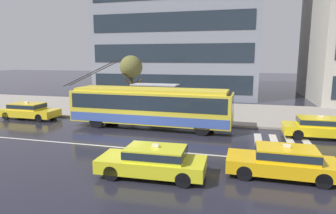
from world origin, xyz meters
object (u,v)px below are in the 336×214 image
at_px(trolleybus, 151,106).
at_px(pedestrian_at_shelter, 173,96).
at_px(street_tree_bare, 131,68).
at_px(taxi_ahead_of_bus, 322,127).
at_px(pedestrian_approaching_curb, 112,102).
at_px(bus_shelter, 156,92).
at_px(taxi_oncoming_near, 153,160).
at_px(taxi_queued_behind_bus, 29,110).
at_px(taxi_oncoming_far, 283,161).

bearing_deg(trolleybus, pedestrian_at_shelter, 83.79).
bearing_deg(street_tree_bare, taxi_ahead_of_bus, -18.38).
height_order(trolleybus, pedestrian_approaching_curb, trolleybus).
bearing_deg(bus_shelter, taxi_ahead_of_bus, -16.33).
height_order(pedestrian_at_shelter, pedestrian_approaching_curb, pedestrian_at_shelter).
distance_m(taxi_oncoming_near, street_tree_bare, 14.69).
relative_size(taxi_queued_behind_bus, street_tree_bare, 0.95).
distance_m(trolleybus, street_tree_bare, 6.39).
height_order(taxi_oncoming_near, taxi_queued_behind_bus, same).
relative_size(taxi_oncoming_near, taxi_ahead_of_bus, 0.96).
xyz_separation_m(taxi_ahead_of_bus, pedestrian_at_shelter, (-10.43, 4.26, 0.99)).
relative_size(taxi_queued_behind_bus, taxi_ahead_of_bus, 1.00).
height_order(bus_shelter, pedestrian_approaching_curb, bus_shelter).
distance_m(taxi_queued_behind_bus, pedestrian_approaching_curb, 6.57).
bearing_deg(trolleybus, taxi_ahead_of_bus, 0.67).
height_order(taxi_ahead_of_bus, taxi_oncoming_far, same).
bearing_deg(bus_shelter, street_tree_bare, 153.17).
xyz_separation_m(taxi_queued_behind_bus, bus_shelter, (9.65, 3.22, 1.37)).
bearing_deg(pedestrian_at_shelter, trolleybus, -96.21).
xyz_separation_m(trolleybus, bus_shelter, (-0.72, 3.53, 0.55)).
xyz_separation_m(trolleybus, taxi_ahead_of_bus, (10.91, 0.13, -0.82)).
bearing_deg(pedestrian_at_shelter, taxi_oncoming_far, -56.30).
height_order(trolleybus, taxi_queued_behind_bus, trolleybus).
bearing_deg(taxi_oncoming_far, street_tree_bare, 134.10).
distance_m(bus_shelter, pedestrian_approaching_curb, 4.18).
height_order(taxi_queued_behind_bus, taxi_oncoming_far, same).
distance_m(taxi_queued_behind_bus, taxi_oncoming_far, 19.60).
bearing_deg(taxi_ahead_of_bus, street_tree_bare, 161.62).
relative_size(bus_shelter, pedestrian_at_shelter, 1.92).
xyz_separation_m(taxi_oncoming_near, bus_shelter, (-3.48, 11.62, 1.37)).
relative_size(bus_shelter, pedestrian_approaching_curb, 2.31).
height_order(bus_shelter, street_tree_bare, street_tree_bare).
bearing_deg(pedestrian_approaching_curb, taxi_oncoming_near, -57.49).
relative_size(trolleybus, street_tree_bare, 2.51).
distance_m(trolleybus, bus_shelter, 3.65).
xyz_separation_m(taxi_oncoming_far, street_tree_bare, (-11.27, 11.63, 3.25)).
xyz_separation_m(trolleybus, pedestrian_at_shelter, (0.48, 4.39, 0.17)).
bearing_deg(taxi_oncoming_near, taxi_oncoming_far, 14.40).
height_order(trolleybus, street_tree_bare, street_tree_bare).
bearing_deg(pedestrian_at_shelter, taxi_ahead_of_bus, -22.22).
distance_m(taxi_ahead_of_bus, pedestrian_approaching_curb, 16.10).
distance_m(taxi_oncoming_near, taxi_oncoming_far, 5.32).
height_order(pedestrian_at_shelter, street_tree_bare, street_tree_bare).
distance_m(trolleybus, taxi_queued_behind_bus, 10.40).
bearing_deg(taxi_ahead_of_bus, trolleybus, -179.33).
distance_m(pedestrian_approaching_curb, street_tree_bare, 3.39).
xyz_separation_m(pedestrian_at_shelter, pedestrian_approaching_curb, (-5.25, -0.65, -0.61)).
xyz_separation_m(taxi_oncoming_near, street_tree_bare, (-6.12, 12.95, 3.25)).
bearing_deg(taxi_ahead_of_bus, taxi_queued_behind_bus, 179.49).
bearing_deg(taxi_ahead_of_bus, bus_shelter, 163.67).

